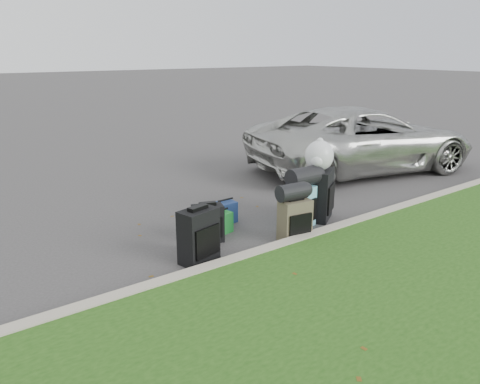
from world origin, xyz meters
TOP-DOWN VIEW (x-y plane):
  - ground at (0.00, 0.00)m, footprint 120.00×120.00m
  - curb at (0.00, -1.00)m, footprint 120.00×0.18m
  - suv at (4.27, 1.39)m, footprint 5.69×3.60m
  - suitcase_small_black at (-0.87, -0.06)m, footprint 0.50×0.38m
  - suitcase_large_black_left at (-1.34, -0.57)m, footprint 0.56×0.40m
  - suitcase_olive at (0.17, -0.77)m, footprint 0.49×0.35m
  - suitcase_teal at (0.62, -0.43)m, footprint 0.50×0.35m
  - suitcase_large_black_right at (1.13, -0.35)m, footprint 0.65×0.58m
  - tote_green at (-0.51, 0.11)m, footprint 0.32×0.28m
  - tote_navy at (-0.21, 0.44)m, footprint 0.33×0.26m
  - duffel_left at (0.14, -0.74)m, footprint 0.48×0.29m
  - duffel_right at (0.69, -0.40)m, footprint 0.55×0.31m
  - trash_bag at (1.10, -0.32)m, footprint 0.47×0.47m

SIDE VIEW (x-z plane):
  - ground at x=0.00m, z-range 0.00..0.00m
  - curb at x=0.00m, z-range 0.00..0.15m
  - tote_green at x=-0.51m, z-range 0.00..0.32m
  - tote_navy at x=-0.21m, z-range 0.00..0.34m
  - suitcase_small_black at x=-0.87m, z-range 0.00..0.55m
  - suitcase_olive at x=0.17m, z-range 0.00..0.61m
  - suitcase_teal at x=0.62m, z-range 0.00..0.65m
  - suitcase_large_black_left at x=-1.34m, z-range 0.00..0.72m
  - suitcase_large_black_right at x=1.13m, z-range 0.00..0.83m
  - suv at x=4.27m, z-range 0.00..1.46m
  - duffel_left at x=0.14m, z-range 0.61..0.86m
  - duffel_right at x=0.69m, z-range 0.65..0.95m
  - trash_bag at x=1.10m, z-range 0.83..1.30m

